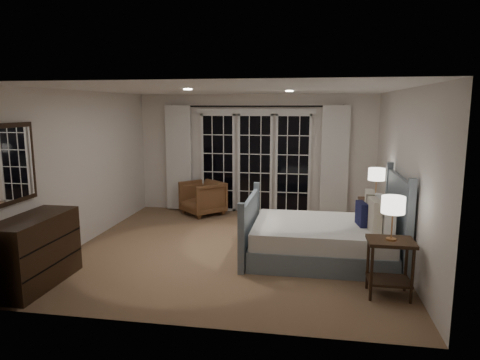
% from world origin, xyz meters
% --- Properties ---
extents(floor, '(5.00, 5.00, 0.00)m').
position_xyz_m(floor, '(0.00, 0.00, 0.00)').
color(floor, brown).
rests_on(floor, ground).
extents(ceiling, '(5.00, 5.00, 0.00)m').
position_xyz_m(ceiling, '(0.00, 0.00, 2.50)').
color(ceiling, white).
rests_on(ceiling, wall_back).
extents(wall_left, '(0.02, 5.00, 2.50)m').
position_xyz_m(wall_left, '(-2.50, 0.00, 1.25)').
color(wall_left, silver).
rests_on(wall_left, floor).
extents(wall_right, '(0.02, 5.00, 2.50)m').
position_xyz_m(wall_right, '(2.50, 0.00, 1.25)').
color(wall_right, silver).
rests_on(wall_right, floor).
extents(wall_back, '(5.00, 0.02, 2.50)m').
position_xyz_m(wall_back, '(0.00, 2.50, 1.25)').
color(wall_back, silver).
rests_on(wall_back, floor).
extents(wall_front, '(5.00, 0.02, 2.50)m').
position_xyz_m(wall_front, '(0.00, -2.50, 1.25)').
color(wall_front, silver).
rests_on(wall_front, floor).
extents(french_doors, '(2.50, 0.04, 2.20)m').
position_xyz_m(french_doors, '(0.00, 2.46, 1.09)').
color(french_doors, black).
rests_on(french_doors, wall_back).
extents(curtain_rod, '(3.50, 0.03, 0.03)m').
position_xyz_m(curtain_rod, '(0.00, 2.40, 2.25)').
color(curtain_rod, black).
rests_on(curtain_rod, wall_back).
extents(curtain_left, '(0.55, 0.10, 2.25)m').
position_xyz_m(curtain_left, '(-1.65, 2.38, 1.15)').
color(curtain_left, silver).
rests_on(curtain_left, curtain_rod).
extents(curtain_right, '(0.55, 0.10, 2.25)m').
position_xyz_m(curtain_right, '(1.65, 2.38, 1.15)').
color(curtain_right, silver).
rests_on(curtain_right, curtain_rod).
extents(downlight_a, '(0.12, 0.12, 0.01)m').
position_xyz_m(downlight_a, '(0.80, 0.60, 2.49)').
color(downlight_a, white).
rests_on(downlight_a, ceiling).
extents(downlight_b, '(0.12, 0.12, 0.01)m').
position_xyz_m(downlight_b, '(-0.60, -0.40, 2.49)').
color(downlight_b, white).
rests_on(downlight_b, ceiling).
extents(bed, '(2.20, 1.57, 1.28)m').
position_xyz_m(bed, '(1.42, -0.22, 0.32)').
color(bed, slate).
rests_on(bed, floor).
extents(nightstand_left, '(0.54, 0.43, 0.70)m').
position_xyz_m(nightstand_left, '(2.13, -1.39, 0.46)').
color(nightstand_left, '#311F10').
rests_on(nightstand_left, floor).
extents(nightstand_right, '(0.53, 0.43, 0.69)m').
position_xyz_m(nightstand_right, '(2.27, 0.90, 0.46)').
color(nightstand_right, '#311F10').
rests_on(nightstand_right, floor).
extents(lamp_left, '(0.27, 0.27, 0.52)m').
position_xyz_m(lamp_left, '(2.13, -1.39, 1.11)').
color(lamp_left, tan).
rests_on(lamp_left, nightstand_left).
extents(lamp_right, '(0.28, 0.28, 0.53)m').
position_xyz_m(lamp_right, '(2.27, 0.90, 1.12)').
color(lamp_right, tan).
rests_on(lamp_right, nightstand_right).
extents(armchair, '(1.08, 1.08, 0.70)m').
position_xyz_m(armchair, '(-1.05, 2.07, 0.35)').
color(armchair, brown).
rests_on(armchair, floor).
extents(dresser, '(0.54, 1.26, 0.89)m').
position_xyz_m(dresser, '(-2.23, -1.80, 0.45)').
color(dresser, '#311F10').
rests_on(dresser, floor).
extents(mirror, '(0.05, 0.85, 1.00)m').
position_xyz_m(mirror, '(-2.47, -1.80, 1.55)').
color(mirror, '#311F10').
rests_on(mirror, wall_left).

